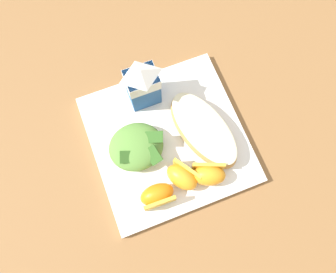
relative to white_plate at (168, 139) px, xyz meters
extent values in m
plane|color=olive|center=(0.00, 0.00, -0.01)|extent=(3.00, 3.00, 0.00)
cube|color=white|center=(0.00, 0.00, 0.00)|extent=(0.28, 0.28, 0.02)
ellipsoid|color=tan|center=(0.06, -0.01, 0.02)|extent=(0.12, 0.19, 0.03)
ellipsoid|color=maroon|center=(0.06, -0.01, 0.03)|extent=(0.11, 0.17, 0.01)
ellipsoid|color=beige|center=(0.06, -0.01, 0.04)|extent=(0.12, 0.18, 0.01)
ellipsoid|color=#5B8E3D|center=(-0.06, 0.00, 0.03)|extent=(0.10, 0.09, 0.04)
cube|color=#336023|center=(-0.08, -0.02, 0.04)|extent=(0.04, 0.03, 0.02)
cube|color=#336023|center=(-0.03, 0.00, 0.05)|extent=(0.04, 0.03, 0.01)
cube|color=#4C8433|center=(-0.05, 0.02, 0.04)|extent=(0.03, 0.04, 0.01)
cube|color=#336023|center=(-0.04, -0.03, 0.04)|extent=(0.03, 0.03, 0.02)
cube|color=#23569E|center=(-0.01, 0.09, 0.05)|extent=(0.06, 0.04, 0.09)
cube|color=white|center=(-0.01, 0.09, 0.08)|extent=(0.06, 0.04, 0.03)
pyramid|color=white|center=(-0.01, 0.09, 0.11)|extent=(0.06, 0.04, 0.02)
ellipsoid|color=orange|center=(-0.06, -0.09, 0.03)|extent=(0.06, 0.04, 0.04)
cube|color=gold|center=(-0.06, -0.11, 0.03)|extent=(0.06, 0.01, 0.03)
ellipsoid|color=orange|center=(-0.01, -0.08, 0.03)|extent=(0.06, 0.07, 0.04)
cube|color=gold|center=(0.01, -0.07, 0.03)|extent=(0.04, 0.05, 0.03)
ellipsoid|color=orange|center=(0.04, -0.10, 0.03)|extent=(0.07, 0.06, 0.04)
cube|color=gold|center=(0.05, -0.08, 0.03)|extent=(0.06, 0.03, 0.03)
camera|label=1|loc=(-0.07, -0.17, 0.61)|focal=35.87mm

